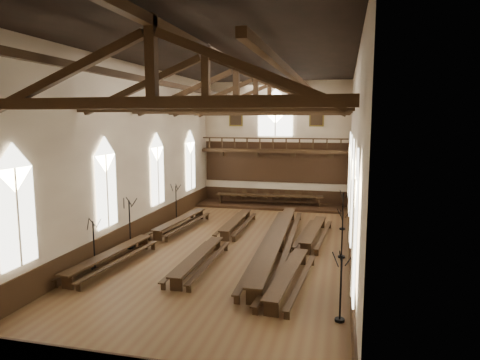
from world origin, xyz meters
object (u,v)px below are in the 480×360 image
object	(u,v)px
refectory_row_c	(277,239)
candelabrum_left_far	(176,210)
candelabrum_right_near	(340,300)
candelabrum_right_mid	(342,243)
refectory_row_a	(151,236)
refectory_row_b	(220,237)
refectory_row_d	(303,250)
dais	(269,206)
candelabrum_left_near	(94,254)
high_table	(269,196)
candelabrum_right_far	(343,218)
candelabrum_left_mid	(130,233)

from	to	relation	value
refectory_row_c	candelabrum_left_far	bearing A→B (deg)	147.76
candelabrum_right_near	candelabrum_right_mid	bearing A→B (deg)	90.00
refectory_row_a	candelabrum_left_far	size ratio (longest dim) A/B	5.41
refectory_row_b	refectory_row_d	distance (m)	4.85
dais	candelabrum_left_near	xyz separation A→B (m)	(-5.35, -16.24, 0.65)
refectory_row_b	candelabrum_left_near	world-z (taller)	candelabrum_left_near
high_table	candelabrum_left_far	size ratio (longest dim) A/B	3.31
candelabrum_right_near	candelabrum_left_near	bearing A→B (deg)	167.03
candelabrum_left_near	candelabrum_right_near	size ratio (longest dim) A/B	0.98
refectory_row_b	candelabrum_right_far	distance (m)	8.35
refectory_row_c	refectory_row_a	bearing A→B (deg)	-173.87
candelabrum_left_far	candelabrum_right_far	size ratio (longest dim) A/B	1.03
candelabrum_right_mid	refectory_row_d	bearing A→B (deg)	-158.83
refectory_row_a	candelabrum_left_far	bearing A→B (deg)	97.91
candelabrum_right_near	candelabrum_right_far	xyz separation A→B (m)	(0.00, 12.84, 0.01)
refectory_row_a	candelabrum_right_far	distance (m)	11.92
refectory_row_c	candelabrum_left_mid	bearing A→B (deg)	-167.99
candelabrum_left_near	candelabrum_right_far	bearing A→B (deg)	42.80
refectory_row_a	refectory_row_d	bearing A→B (deg)	-3.34
dais	candelabrum_left_far	xyz separation A→B (m)	(-5.35, -6.30, 0.69)
refectory_row_a	refectory_row_d	xyz separation A→B (m)	(8.47, -0.49, -0.00)
refectory_row_c	high_table	world-z (taller)	high_table
refectory_row_a	candelabrum_right_far	world-z (taller)	candelabrum_right_far
high_table	candelabrum_right_far	size ratio (longest dim) A/B	3.39
high_table	refectory_row_a	bearing A→B (deg)	-110.98
dais	candelabrum_right_near	xyz separation A→B (m)	(5.75, -18.79, 0.67)
refectory_row_d	candelabrum_right_far	xyz separation A→B (m)	(1.85, 6.47, 0.26)
refectory_row_d	candelabrum_left_mid	bearing A→B (deg)	-177.50
refectory_row_c	candelabrum_left_far	world-z (taller)	candelabrum_left_far
refectory_row_c	candelabrum_right_mid	xyz separation A→B (m)	(3.37, -0.52, 0.18)
candelabrum_left_far	refectory_row_c	bearing A→B (deg)	-32.24
refectory_row_b	candelabrum_left_near	bearing A→B (deg)	-131.93
refectory_row_c	candelabrum_left_near	xyz separation A→B (m)	(-7.73, -5.06, 0.17)
high_table	candelabrum_right_far	distance (m)	8.28
candelabrum_right_mid	candelabrum_right_far	world-z (taller)	candelabrum_right_far
high_table	candelabrum_left_near	size ratio (longest dim) A/B	3.49
candelabrum_right_near	refectory_row_d	bearing A→B (deg)	106.19
candelabrum_left_near	candelabrum_left_mid	xyz separation A→B (m)	(0.00, 3.41, 0.11)
candelabrum_left_mid	candelabrum_right_near	distance (m)	12.60
refectory_row_b	candelabrum_right_near	world-z (taller)	candelabrum_right_near
candelabrum_left_far	candelabrum_left_mid	bearing A→B (deg)	-90.00
high_table	candelabrum_left_far	bearing A→B (deg)	-130.34
refectory_row_c	candelabrum_right_mid	world-z (taller)	candelabrum_right_mid
candelabrum_right_near	candelabrum_right_far	world-z (taller)	candelabrum_right_far
high_table	candelabrum_right_mid	bearing A→B (deg)	-63.86
refectory_row_b	candelabrum_right_mid	distance (m)	6.56
candelabrum_left_far	high_table	bearing A→B (deg)	49.66
high_table	candelabrum_right_mid	size ratio (longest dim) A/B	3.41
refectory_row_b	candelabrum_left_mid	distance (m)	4.88
dais	candelabrum_right_mid	xyz separation A→B (m)	(5.75, -11.71, 0.67)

